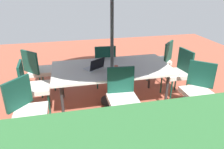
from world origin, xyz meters
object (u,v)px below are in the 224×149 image
at_px(chair_east, 32,85).
at_px(cup, 116,69).
at_px(laptop, 95,67).
at_px(chair_south, 105,63).
at_px(chair_southwest, 161,59).
at_px(chair_north, 122,95).
at_px(chair_northwest, 198,88).
at_px(chair_northeast, 27,108).
at_px(dining_table, 112,69).
at_px(chair_west, 178,71).
at_px(chair_southeast, 38,69).

height_order(chair_east, cup, chair_east).
bearing_deg(laptop, cup, 118.32).
bearing_deg(cup, chair_south, -88.37).
bearing_deg(chair_southwest, chair_east, -29.02).
height_order(chair_north, chair_northwest, same).
height_order(chair_north, chair_southwest, same).
bearing_deg(chair_northwest, chair_south, 171.83).
xyz_separation_m(chair_east, chair_northwest, (-2.76, 0.74, 0.00)).
bearing_deg(chair_east, chair_northeast, 177.80).
distance_m(dining_table, laptop, 0.33).
relative_size(chair_east, chair_south, 1.00).
relative_size(chair_west, chair_southwest, 1.00).
bearing_deg(dining_table, chair_north, 90.02).
distance_m(dining_table, chair_north, 0.75).
bearing_deg(chair_northwest, dining_table, -169.98).
height_order(chair_west, chair_southwest, same).
xyz_separation_m(chair_west, chair_northwest, (0.04, 0.78, 0.00)).
bearing_deg(chair_north, chair_south, 94.11).
relative_size(chair_north, chair_southwest, 1.00).
xyz_separation_m(chair_north, chair_northeast, (1.42, 0.07, 0.00)).
xyz_separation_m(chair_southeast, chair_northwest, (-2.74, 1.49, 0.00)).
bearing_deg(chair_east, chair_southeast, -4.76).
xyz_separation_m(dining_table, chair_northeast, (1.42, 0.80, -0.15)).
distance_m(chair_southeast, chair_south, 1.42).
distance_m(chair_northeast, chair_south, 2.09).
bearing_deg(chair_north, chair_northeast, -173.28).
height_order(chair_south, laptop, chair_south).
bearing_deg(chair_north, chair_southeast, 138.63).
relative_size(chair_north, chair_southeast, 1.00).
distance_m(chair_east, laptop, 1.14).
relative_size(chair_northeast, chair_south, 1.00).
distance_m(chair_northeast, laptop, 1.37).
distance_m(chair_south, chair_northwest, 2.02).
bearing_deg(laptop, chair_north, 82.31).
bearing_deg(chair_southeast, chair_south, -133.90).
relative_size(chair_east, chair_northeast, 1.00).
height_order(chair_southeast, chair_northwest, same).
relative_size(chair_east, laptop, 2.44).
xyz_separation_m(chair_northeast, chair_northwest, (-2.75, -0.01, 0.00)).
bearing_deg(chair_west, chair_northeast, -81.55).
height_order(chair_southwest, chair_southeast, same).
height_order(dining_table, chair_southwest, chair_southwest).
bearing_deg(chair_north, dining_table, 94.08).
relative_size(chair_south, laptop, 2.44).
distance_m(chair_west, chair_northeast, 2.90).
height_order(chair_east, chair_north, same).
bearing_deg(chair_southeast, cup, -167.72).
bearing_deg(chair_south, laptop, 70.93).
bearing_deg(laptop, chair_northeast, 3.44).
relative_size(dining_table, chair_west, 2.24).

